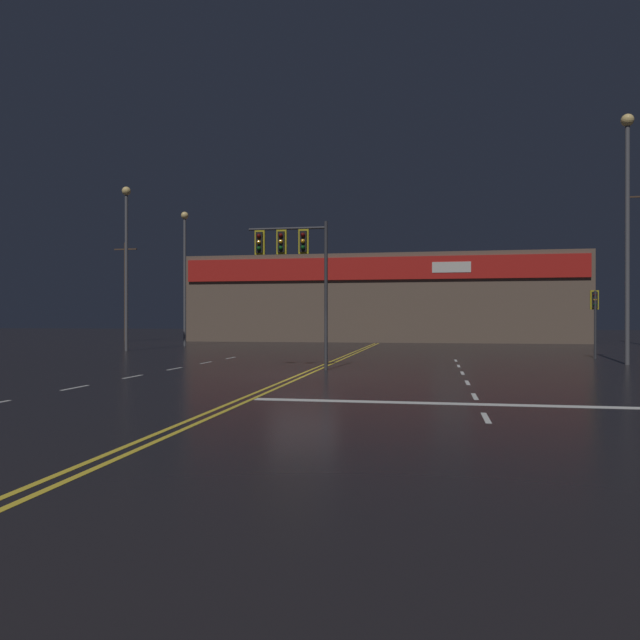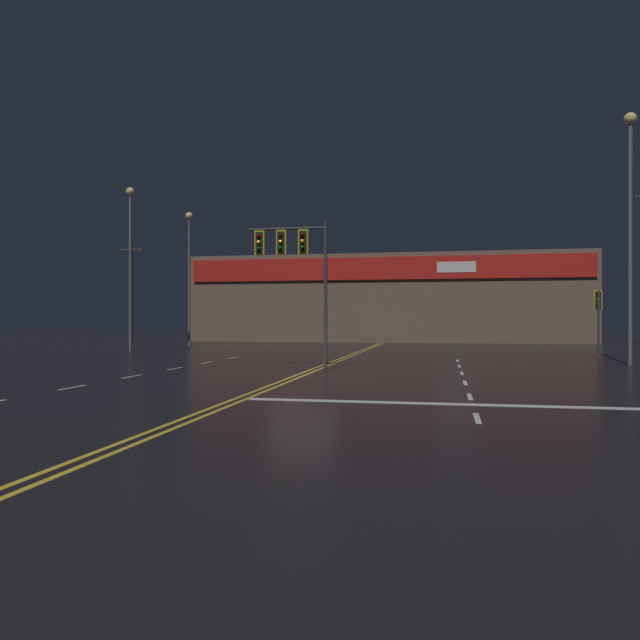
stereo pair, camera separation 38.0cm
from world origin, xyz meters
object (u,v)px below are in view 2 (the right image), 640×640
at_px(traffic_signal_corner_northeast, 598,308).
at_px(streetlight_far_median, 189,261).
at_px(streetlight_near_right, 630,208).
at_px(streetlight_median_approach, 130,248).
at_px(traffic_signal_median, 292,254).

xyz_separation_m(traffic_signal_corner_northeast, streetlight_far_median, (-26.70, 10.33, 3.82)).
distance_m(streetlight_near_right, streetlight_median_approach, 28.87).
xyz_separation_m(traffic_signal_median, streetlight_near_right, (14.08, 5.35, 2.34)).
bearing_deg(traffic_signal_corner_northeast, streetlight_median_approach, 173.85).
height_order(traffic_signal_median, streetlight_near_right, streetlight_near_right).
xyz_separation_m(streetlight_median_approach, streetlight_far_median, (0.90, 7.36, -0.21)).
bearing_deg(traffic_signal_median, streetlight_far_median, 122.91).
height_order(traffic_signal_corner_northeast, streetlight_far_median, streetlight_far_median).
relative_size(traffic_signal_median, streetlight_far_median, 0.59).
bearing_deg(streetlight_median_approach, streetlight_far_median, 83.04).
distance_m(traffic_signal_median, streetlight_near_right, 15.24).
bearing_deg(traffic_signal_median, traffic_signal_corner_northeast, 35.13).
bearing_deg(streetlight_far_median, traffic_signal_corner_northeast, -21.16).
bearing_deg(streetlight_near_right, traffic_signal_median, -159.18).
bearing_deg(streetlight_far_median, streetlight_median_approach, -96.96).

